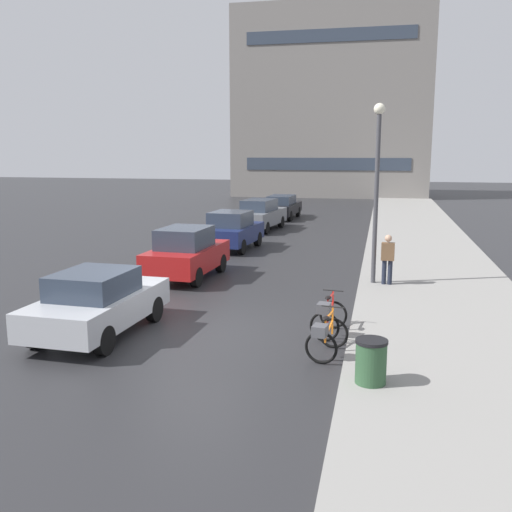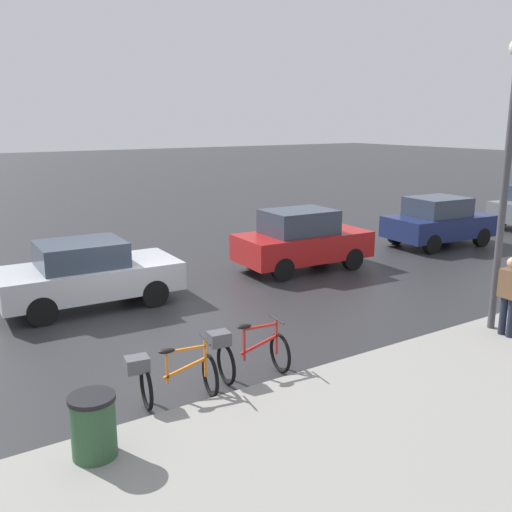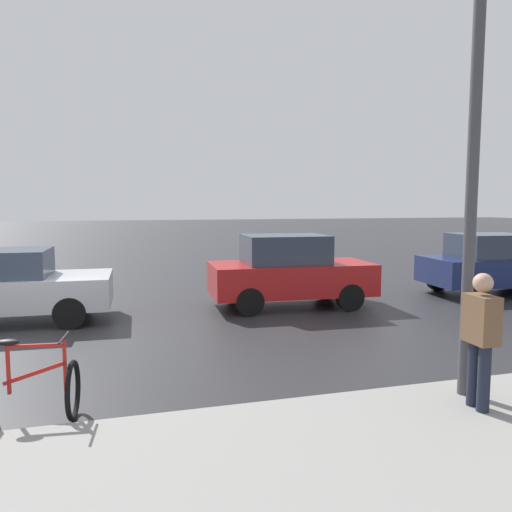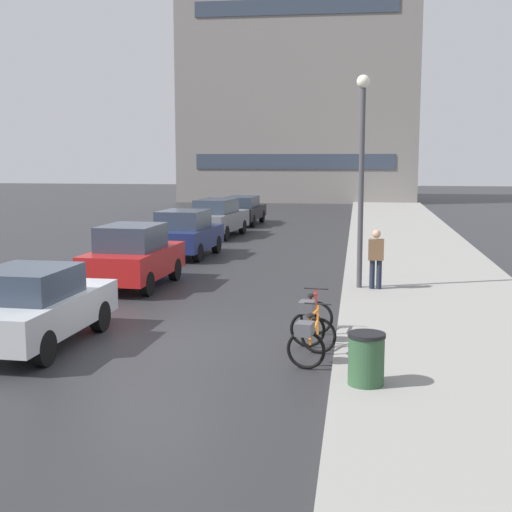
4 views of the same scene
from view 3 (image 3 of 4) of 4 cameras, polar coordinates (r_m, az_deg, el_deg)
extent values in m
plane|color=#28282B|center=(9.54, -25.12, -9.66)|extent=(140.00, 140.00, 0.00)
torus|color=black|center=(6.29, -20.19, -14.19)|extent=(0.69, 0.13, 0.69)
cube|color=red|center=(6.36, -26.46, -11.54)|extent=(0.04, 0.04, 0.57)
cube|color=red|center=(6.21, -20.99, -11.57)|extent=(0.04, 0.04, 0.60)
cube|color=red|center=(6.21, -23.86, -9.35)|extent=(0.10, 0.61, 0.04)
cube|color=red|center=(6.30, -23.96, -12.13)|extent=(0.11, 0.69, 0.25)
ellipsoid|color=black|center=(6.28, -26.59, -8.81)|extent=(0.17, 0.27, 0.07)
cylinder|color=black|center=(6.12, -21.11, -8.71)|extent=(0.50, 0.08, 0.03)
cube|color=#B2B5BA|center=(11.60, -26.24, -3.73)|extent=(2.03, 4.11, 0.65)
cube|color=#2D3847|center=(11.56, -27.16, -0.76)|extent=(1.60, 1.94, 0.56)
cylinder|color=black|center=(12.26, -19.59, -4.52)|extent=(0.25, 0.65, 0.64)
cylinder|color=black|center=(10.64, -20.52, -6.12)|extent=(0.25, 0.65, 0.64)
cube|color=#AD1919|center=(12.09, 4.00, -2.54)|extent=(1.99, 3.94, 0.74)
cube|color=#2D3847|center=(11.96, 3.32, 0.80)|extent=(1.57, 2.01, 0.68)
cylinder|color=black|center=(13.27, 7.93, -3.45)|extent=(0.25, 0.65, 0.64)
cylinder|color=black|center=(11.82, 10.68, -4.66)|extent=(0.25, 0.65, 0.64)
cylinder|color=black|center=(12.63, -2.27, -3.87)|extent=(0.25, 0.65, 0.64)
cylinder|color=black|center=(11.09, -0.75, -5.25)|extent=(0.25, 0.65, 0.64)
cube|color=navy|center=(15.13, 25.50, -1.46)|extent=(2.18, 3.85, 0.71)
cube|color=#2D3847|center=(14.97, 25.16, 1.09)|extent=(1.69, 1.98, 0.64)
cylinder|color=black|center=(16.53, 26.90, -2.19)|extent=(0.27, 0.66, 0.64)
cylinder|color=black|center=(15.23, 20.07, -2.55)|extent=(0.27, 0.66, 0.64)
cylinder|color=black|center=(13.83, 23.69, -3.51)|extent=(0.27, 0.66, 0.64)
cylinder|color=#1E2333|center=(6.47, 23.57, -12.76)|extent=(0.14, 0.14, 0.91)
cylinder|color=#1E2333|center=(6.33, 24.57, -13.21)|extent=(0.14, 0.14, 0.91)
cube|color=brown|center=(6.21, 24.35, -6.60)|extent=(0.41, 0.26, 0.55)
sphere|color=tan|center=(6.14, 24.52, -2.81)|extent=(0.22, 0.22, 0.22)
cylinder|color=#424247|center=(6.49, 23.45, 7.31)|extent=(0.14, 0.14, 5.37)
camera|label=1|loc=(14.87, -87.48, 7.25)|focal=40.00mm
camera|label=2|loc=(6.24, -121.72, 13.30)|focal=40.00mm
camera|label=4|loc=(15.69, -87.35, 4.73)|focal=50.00mm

